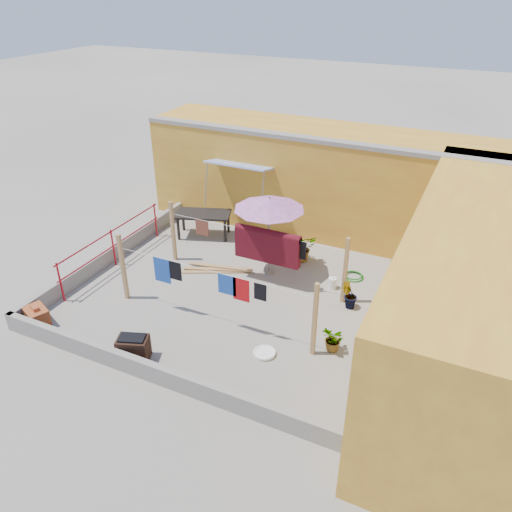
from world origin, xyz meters
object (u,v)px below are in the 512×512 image
(outdoor_table, at_px, (203,215))
(brazier, at_px, (133,348))
(water_jug_a, at_px, (332,283))
(plant_back_a, at_px, (302,247))
(patio_umbrella, at_px, (269,204))
(white_basin, at_px, (265,353))
(brick_stack, at_px, (37,316))
(water_jug_b, at_px, (401,282))
(green_hose, at_px, (353,276))

(outdoor_table, height_order, brazier, outdoor_table)
(water_jug_a, xyz_separation_m, plant_back_a, (-1.25, 1.05, 0.26))
(patio_umbrella, xyz_separation_m, plant_back_a, (0.62, 0.98, -1.61))
(brazier, height_order, white_basin, brazier)
(water_jug_a, bearing_deg, brick_stack, -142.09)
(white_basin, bearing_deg, water_jug_a, 81.04)
(outdoor_table, xyz_separation_m, plant_back_a, (3.34, -0.12, -0.29))
(patio_umbrella, xyz_separation_m, brick_stack, (-3.89, -4.55, -1.79))
(brazier, xyz_separation_m, water_jug_b, (4.59, 5.33, -0.14))
(brazier, distance_m, water_jug_a, 5.38)
(water_jug_a, bearing_deg, brazier, -123.44)
(brick_stack, distance_m, brazier, 2.80)
(brazier, relative_size, plant_back_a, 0.91)
(patio_umbrella, xyz_separation_m, brazier, (-1.09, -4.55, -1.74))
(white_basin, relative_size, plant_back_a, 0.60)
(brick_stack, height_order, white_basin, brick_stack)
(water_jug_b, height_order, green_hose, water_jug_b)
(white_basin, bearing_deg, brazier, -151.94)
(patio_umbrella, height_order, green_hose, patio_umbrella)
(patio_umbrella, height_order, water_jug_b, patio_umbrella)
(plant_back_a, bearing_deg, outdoor_table, 177.93)
(brazier, relative_size, water_jug_b, 2.39)
(brick_stack, relative_size, green_hose, 1.29)
(water_jug_b, bearing_deg, plant_back_a, 175.86)
(brick_stack, bearing_deg, green_hose, 40.61)
(brazier, bearing_deg, plant_back_a, 72.81)
(water_jug_b, distance_m, green_hose, 1.27)
(water_jug_b, bearing_deg, brick_stack, -144.20)
(white_basin, xyz_separation_m, green_hose, (0.86, 3.94, -0.01))
(brick_stack, bearing_deg, white_basin, 14.01)
(outdoor_table, bearing_deg, green_hose, -4.64)
(green_hose, bearing_deg, plant_back_a, 170.10)
(water_jug_b, bearing_deg, green_hose, -176.66)
(brazier, relative_size, water_jug_a, 2.20)
(patio_umbrella, distance_m, brazier, 4.99)
(brazier, height_order, water_jug_a, brazier)
(patio_umbrella, bearing_deg, plant_back_a, 57.82)
(green_hose, bearing_deg, water_jug_a, -115.39)
(white_basin, xyz_separation_m, water_jug_b, (2.12, 4.01, 0.09))
(water_jug_a, height_order, plant_back_a, plant_back_a)
(brazier, bearing_deg, water_jug_b, 49.26)
(water_jug_a, relative_size, plant_back_a, 0.41)
(green_hose, bearing_deg, patio_umbrella, -162.58)
(white_basin, relative_size, water_jug_b, 1.57)
(brazier, xyz_separation_m, plant_back_a, (1.71, 5.53, 0.13))
(plant_back_a, bearing_deg, water_jug_a, -39.90)
(patio_umbrella, relative_size, brazier, 2.99)
(white_basin, xyz_separation_m, plant_back_a, (-0.75, 4.22, 0.37))
(water_jug_b, bearing_deg, patio_umbrella, -167.50)
(brazier, height_order, plant_back_a, plant_back_a)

